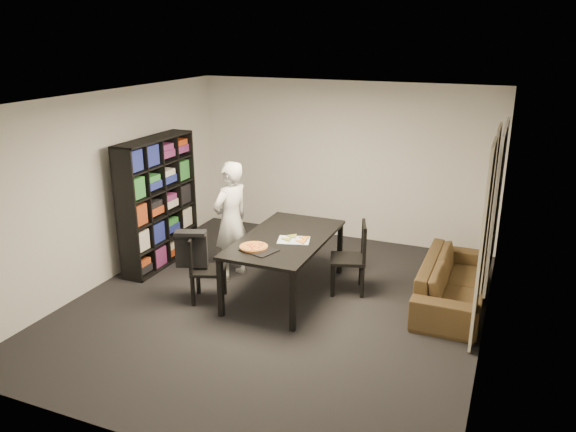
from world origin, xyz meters
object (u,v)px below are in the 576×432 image
at_px(bookshelf, 158,202).
at_px(dining_table, 285,242).
at_px(person, 231,221).
at_px(sofa, 454,282).
at_px(pepperoni_pizza, 254,247).
at_px(baking_tray, 259,250).
at_px(chair_right, 355,253).
at_px(chair_left, 201,264).

relative_size(bookshelf, dining_table, 1.00).
xyz_separation_m(person, sofa, (3.00, 0.37, -0.55)).
distance_m(bookshelf, pepperoni_pizza, 2.07).
bearing_deg(sofa, baking_tray, 116.70).
xyz_separation_m(chair_right, person, (-1.73, -0.20, 0.29)).
distance_m(dining_table, sofa, 2.22).
bearing_deg(pepperoni_pizza, person, 134.26).
bearing_deg(chair_left, chair_right, -80.17).
height_order(dining_table, chair_left, chair_left).
relative_size(bookshelf, chair_left, 2.16).
xyz_separation_m(chair_right, pepperoni_pizza, (-1.03, -0.92, 0.27)).
height_order(pepperoni_pizza, sofa, pepperoni_pizza).
bearing_deg(pepperoni_pizza, chair_right, 41.69).
distance_m(dining_table, baking_tray, 0.57).
bearing_deg(bookshelf, pepperoni_pizza, -21.52).
relative_size(chair_right, person, 0.58).
relative_size(person, sofa, 0.85).
bearing_deg(chair_right, person, -101.64).
distance_m(bookshelf, chair_right, 2.99).
xyz_separation_m(pepperoni_pizza, sofa, (2.30, 1.09, -0.53)).
height_order(dining_table, pepperoni_pizza, pepperoni_pizza).
xyz_separation_m(bookshelf, sofa, (4.23, 0.33, -0.66)).
xyz_separation_m(chair_right, baking_tray, (-0.95, -0.95, 0.25)).
distance_m(baking_tray, pepperoni_pizza, 0.09).
height_order(baking_tray, pepperoni_pizza, pepperoni_pizza).
distance_m(person, sofa, 3.07).
relative_size(bookshelf, pepperoni_pizza, 5.43).
xyz_separation_m(dining_table, sofa, (2.10, 0.57, -0.43)).
distance_m(chair_left, sofa, 3.24).
relative_size(dining_table, pepperoni_pizza, 5.42).
distance_m(person, baking_tray, 1.08).
xyz_separation_m(person, baking_tray, (0.78, -0.75, -0.04)).
bearing_deg(chair_right, chair_left, -78.22).
relative_size(chair_right, pepperoni_pizza, 2.76).
xyz_separation_m(bookshelf, person, (1.23, -0.04, -0.11)).
bearing_deg(chair_right, pepperoni_pizza, -66.63).
relative_size(chair_left, baking_tray, 2.20).
xyz_separation_m(dining_table, chair_left, (-0.91, -0.61, -0.22)).
bearing_deg(dining_table, chair_right, 25.56).
height_order(bookshelf, person, bookshelf).
bearing_deg(chair_right, sofa, 79.19).
relative_size(person, baking_tray, 4.19).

